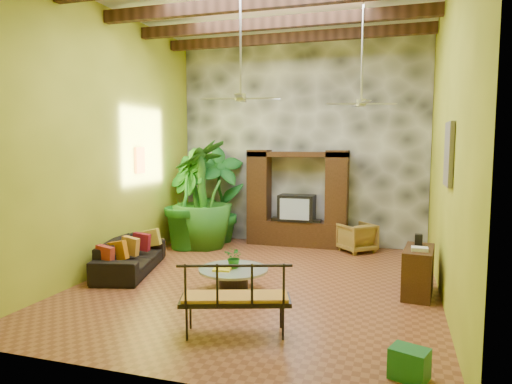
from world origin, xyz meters
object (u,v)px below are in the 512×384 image
(sofa, at_px, (131,256))
(tall_plant_a, at_px, (220,194))
(coffee_table, at_px, (233,277))
(iron_bench, at_px, (233,295))
(wicker_armchair, at_px, (357,237))
(ceiling_fan_back, at_px, (361,92))
(entertainment_center, at_px, (297,206))
(tall_plant_b, at_px, (185,201))
(tall_plant_c, at_px, (203,194))
(ceiling_fan_front, at_px, (241,85))
(green_bin, at_px, (409,364))
(side_console, at_px, (418,272))

(sofa, relative_size, tall_plant_a, 0.88)
(coffee_table, relative_size, iron_bench, 0.77)
(wicker_armchair, relative_size, iron_bench, 0.48)
(ceiling_fan_back, bearing_deg, entertainment_center, 129.57)
(wicker_armchair, distance_m, coffee_table, 3.91)
(tall_plant_b, bearing_deg, tall_plant_c, 23.55)
(tall_plant_b, relative_size, iron_bench, 1.51)
(ceiling_fan_front, bearing_deg, coffee_table, -104.71)
(ceiling_fan_back, relative_size, coffee_table, 1.62)
(ceiling_fan_front, relative_size, green_bin, 4.96)
(wicker_armchair, xyz_separation_m, iron_bench, (-1.10, -5.18, 0.22))
(tall_plant_c, bearing_deg, green_bin, -47.74)
(side_console, bearing_deg, tall_plant_a, 154.43)
(entertainment_center, height_order, ceiling_fan_front, ceiling_fan_front)
(ceiling_fan_front, bearing_deg, iron_bench, -73.87)
(tall_plant_b, xyz_separation_m, iron_bench, (2.80, -4.38, -0.58))
(ceiling_fan_back, distance_m, wicker_armchair, 3.52)
(coffee_table, xyz_separation_m, side_console, (2.91, 0.74, 0.13))
(wicker_armchair, bearing_deg, tall_plant_a, -42.93)
(tall_plant_a, distance_m, tall_plant_c, 0.70)
(iron_bench, distance_m, side_console, 3.33)
(green_bin, bearing_deg, tall_plant_b, 135.51)
(ceiling_fan_front, height_order, green_bin, ceiling_fan_front)
(tall_plant_b, distance_m, side_console, 5.53)
(sofa, bearing_deg, iron_bench, -142.06)
(entertainment_center, distance_m, tall_plant_c, 2.27)
(tall_plant_b, height_order, side_console, tall_plant_b)
(ceiling_fan_back, xyz_separation_m, coffee_table, (-1.86, -1.82, -3.15))
(tall_plant_c, xyz_separation_m, coffee_table, (1.82, -2.89, -1.01))
(tall_plant_c, distance_m, iron_bench, 5.20)
(green_bin, bearing_deg, coffee_table, 142.28)
(entertainment_center, height_order, tall_plant_c, tall_plant_c)
(sofa, distance_m, coffee_table, 2.38)
(entertainment_center, distance_m, iron_bench, 5.44)
(sofa, xyz_separation_m, wicker_armchair, (4.01, 2.96, 0.02))
(side_console, bearing_deg, green_bin, -87.65)
(side_console, bearing_deg, tall_plant_c, 161.79)
(side_console, xyz_separation_m, green_bin, (-0.19, -2.84, -0.22))
(entertainment_center, xyz_separation_m, sofa, (-2.56, -3.19, -0.65))
(tall_plant_a, xyz_separation_m, iron_bench, (2.25, -5.22, -0.66))
(tall_plant_a, xyz_separation_m, coffee_table, (1.65, -3.57, -0.95))
(ceiling_fan_back, bearing_deg, tall_plant_a, 153.54)
(ceiling_fan_front, relative_size, sofa, 0.87)
(tall_plant_a, relative_size, coffee_table, 2.10)
(entertainment_center, relative_size, ceiling_fan_front, 1.29)
(tall_plant_c, bearing_deg, coffee_table, -57.80)
(wicker_armchair, xyz_separation_m, coffee_table, (-1.70, -3.52, -0.07))
(iron_bench, bearing_deg, green_bin, -30.27)
(sofa, relative_size, tall_plant_c, 0.84)
(entertainment_center, distance_m, tall_plant_b, 2.67)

